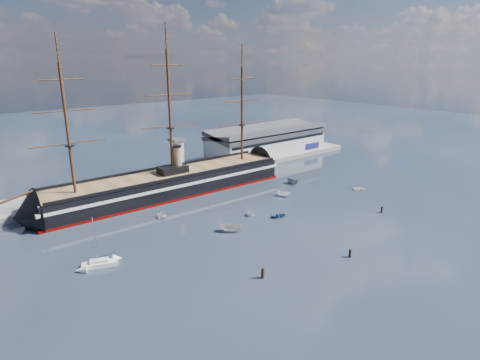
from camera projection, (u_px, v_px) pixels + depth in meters
ground at (222, 204)px, 134.23m from camera, size 600.00×600.00×0.00m
quay at (189, 176)px, 166.90m from camera, size 180.00×18.00×2.00m
warehouse at (267, 141)px, 196.60m from camera, size 63.00×21.00×11.60m
quay_tower at (177, 157)px, 157.57m from camera, size 5.00×5.00×15.00m
warship at (164, 185)px, 141.54m from camera, size 113.07×18.46×53.94m
sailboat at (100, 263)px, 94.34m from camera, size 8.18×5.16×12.64m
motorboat_a at (231, 232)px, 113.17m from camera, size 7.60×6.87×3.01m
motorboat_b at (279, 217)px, 123.59m from camera, size 2.08×3.23×1.40m
motorboat_c at (284, 197)px, 141.69m from camera, size 6.51×3.66×2.46m
motorboat_d at (162, 218)px, 122.96m from camera, size 6.62×4.30×2.24m
motorboat_e at (359, 190)px, 148.95m from camera, size 2.61×3.04×1.35m
motorboat_f at (292, 184)px, 155.95m from camera, size 6.39×2.79×2.49m
motorboat_g at (249, 215)px, 124.88m from camera, size 5.56×5.99×2.10m
piling_near_left at (263, 278)px, 89.49m from camera, size 0.64×0.64×3.23m
piling_near_mid at (350, 257)px, 98.85m from camera, size 0.64×0.64×2.83m
piling_far_right at (381, 213)px, 127.01m from camera, size 0.64×0.64×2.80m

